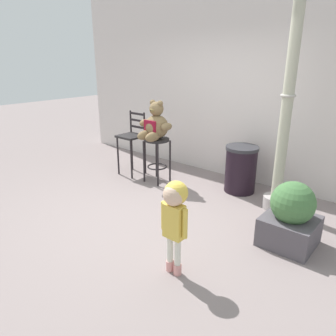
{
  "coord_description": "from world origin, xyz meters",
  "views": [
    {
      "loc": [
        2.75,
        -2.73,
        2.03
      ],
      "look_at": [
        0.21,
        0.3,
        0.64
      ],
      "focal_mm": 34.01,
      "sensor_mm": 36.0,
      "label": 1
    }
  ],
  "objects_px": {
    "bar_chair_empty": "(132,139)",
    "teddy_bear": "(155,125)",
    "bar_stool_with_teddy": "(157,151)",
    "planter_with_shrub": "(291,217)",
    "lamppost": "(283,135)",
    "child_walking": "(175,208)",
    "trash_bin": "(241,169)"
  },
  "relations": [
    {
      "from": "bar_chair_empty",
      "to": "teddy_bear",
      "type": "bearing_deg",
      "value": -4.06
    },
    {
      "from": "bar_stool_with_teddy",
      "to": "planter_with_shrub",
      "type": "distance_m",
      "value": 2.5
    },
    {
      "from": "bar_stool_with_teddy",
      "to": "planter_with_shrub",
      "type": "relative_size",
      "value": 1.0
    },
    {
      "from": "lamppost",
      "to": "bar_chair_empty",
      "type": "relative_size",
      "value": 2.42
    },
    {
      "from": "bar_chair_empty",
      "to": "planter_with_shrub",
      "type": "xyz_separation_m",
      "value": [
        3.04,
        -0.5,
        -0.3
      ]
    },
    {
      "from": "teddy_bear",
      "to": "planter_with_shrub",
      "type": "bearing_deg",
      "value": -10.62
    },
    {
      "from": "bar_stool_with_teddy",
      "to": "child_walking",
      "type": "height_order",
      "value": "child_walking"
    },
    {
      "from": "teddy_bear",
      "to": "bar_chair_empty",
      "type": "xyz_separation_m",
      "value": [
        -0.6,
        0.04,
        -0.34
      ]
    },
    {
      "from": "teddy_bear",
      "to": "lamppost",
      "type": "bearing_deg",
      "value": 9.65
    },
    {
      "from": "child_walking",
      "to": "lamppost",
      "type": "relative_size",
      "value": 0.36
    },
    {
      "from": "lamppost",
      "to": "bar_chair_empty",
      "type": "height_order",
      "value": "lamppost"
    },
    {
      "from": "lamppost",
      "to": "planter_with_shrub",
      "type": "distance_m",
      "value": 1.17
    },
    {
      "from": "teddy_bear",
      "to": "bar_stool_with_teddy",
      "type": "bearing_deg",
      "value": 90.0
    },
    {
      "from": "planter_with_shrub",
      "to": "trash_bin",
      "type": "bearing_deg",
      "value": 138.67
    },
    {
      "from": "teddy_bear",
      "to": "child_walking",
      "type": "height_order",
      "value": "teddy_bear"
    },
    {
      "from": "lamppost",
      "to": "planter_with_shrub",
      "type": "relative_size",
      "value": 3.57
    },
    {
      "from": "teddy_bear",
      "to": "child_walking",
      "type": "xyz_separation_m",
      "value": [
        1.76,
        -1.69,
        -0.28
      ]
    },
    {
      "from": "bar_stool_with_teddy",
      "to": "child_walking",
      "type": "distance_m",
      "value": 2.47
    },
    {
      "from": "planter_with_shrub",
      "to": "bar_chair_empty",
      "type": "bearing_deg",
      "value": 170.66
    },
    {
      "from": "bar_stool_with_teddy",
      "to": "child_walking",
      "type": "xyz_separation_m",
      "value": [
        1.76,
        -1.72,
        0.16
      ]
    },
    {
      "from": "teddy_bear",
      "to": "trash_bin",
      "type": "distance_m",
      "value": 1.53
    },
    {
      "from": "child_walking",
      "to": "bar_chair_empty",
      "type": "distance_m",
      "value": 2.93
    },
    {
      "from": "child_walking",
      "to": "planter_with_shrub",
      "type": "bearing_deg",
      "value": 90.96
    },
    {
      "from": "child_walking",
      "to": "trash_bin",
      "type": "distance_m",
      "value": 2.32
    },
    {
      "from": "bar_stool_with_teddy",
      "to": "bar_chair_empty",
      "type": "bearing_deg",
      "value": 178.97
    },
    {
      "from": "trash_bin",
      "to": "lamppost",
      "type": "xyz_separation_m",
      "value": [
        0.68,
        -0.23,
        0.69
      ]
    },
    {
      "from": "lamppost",
      "to": "planter_with_shrub",
      "type": "xyz_separation_m",
      "value": [
        0.48,
        -0.79,
        -0.72
      ]
    },
    {
      "from": "teddy_bear",
      "to": "child_walking",
      "type": "distance_m",
      "value": 2.46
    },
    {
      "from": "trash_bin",
      "to": "planter_with_shrub",
      "type": "distance_m",
      "value": 1.54
    },
    {
      "from": "trash_bin",
      "to": "bar_chair_empty",
      "type": "bearing_deg",
      "value": -164.6
    },
    {
      "from": "teddy_bear",
      "to": "child_walking",
      "type": "bearing_deg",
      "value": -43.7
    },
    {
      "from": "trash_bin",
      "to": "planter_with_shrub",
      "type": "height_order",
      "value": "planter_with_shrub"
    }
  ]
}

